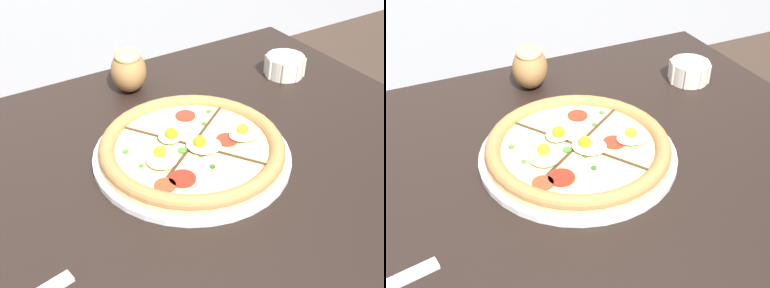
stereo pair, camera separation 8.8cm
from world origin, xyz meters
TOP-DOWN VIEW (x-y plane):
  - dining_table at (0.00, 0.00)m, footprint 1.14×0.84m
  - pizza at (0.04, 0.01)m, footprint 0.37×0.37m
  - ramekin_bowl at (0.40, 0.17)m, footprint 0.10×0.10m
  - bread_piece_near at (0.06, 0.30)m, footprint 0.12×0.13m

SIDE VIEW (x-z plane):
  - dining_table at x=0.00m, z-range 0.26..1.03m
  - pizza at x=0.04m, z-range 0.76..0.81m
  - ramekin_bowl at x=0.40m, z-range 0.77..0.82m
  - bread_piece_near at x=0.06m, z-range 0.77..0.86m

